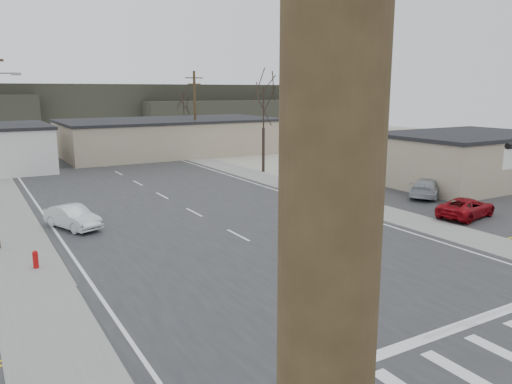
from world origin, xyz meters
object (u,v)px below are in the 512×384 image
(sedan_crossing, at_px, (73,217))
(car_far_b, at_px, (61,137))
(car_parked_silver, at_px, (428,188))
(car_parked_red, at_px, (466,208))
(car_parked_dark_a, at_px, (456,183))
(car_far_a, at_px, (81,155))
(fire_hydrant, at_px, (36,259))

(sedan_crossing, xyz_separation_m, car_far_b, (7.81, 50.98, 0.07))
(car_far_b, relative_size, car_parked_silver, 0.90)
(car_parked_red, bearing_deg, car_parked_dark_a, -57.82)
(sedan_crossing, height_order, car_far_a, car_far_a)
(sedan_crossing, height_order, car_parked_silver, car_parked_silver)
(car_far_b, height_order, car_parked_silver, car_far_b)
(car_far_a, xyz_separation_m, car_parked_silver, (18.29, -32.58, -0.04))
(car_parked_silver, bearing_deg, car_far_b, -12.84)
(sedan_crossing, relative_size, car_far_b, 0.94)
(car_far_a, xyz_separation_m, car_parked_dark_a, (21.09, -32.85, 0.06))
(fire_hydrant, relative_size, car_parked_red, 0.20)
(fire_hydrant, bearing_deg, car_far_b, 79.55)
(car_far_a, relative_size, car_parked_red, 1.11)
(car_far_a, height_order, car_parked_dark_a, car_parked_dark_a)
(fire_hydrant, height_order, sedan_crossing, sedan_crossing)
(car_far_a, bearing_deg, sedan_crossing, 58.85)
(car_parked_dark_a, height_order, car_parked_silver, car_parked_dark_a)
(car_far_a, height_order, car_parked_silver, car_far_a)
(car_far_b, height_order, car_parked_red, car_far_b)
(car_parked_dark_a, xyz_separation_m, car_parked_silver, (-2.80, 0.27, -0.10))
(car_far_a, bearing_deg, fire_hydrant, 56.63)
(car_far_a, height_order, car_parked_red, car_far_a)
(sedan_crossing, height_order, car_parked_dark_a, car_parked_dark_a)
(fire_hydrant, xyz_separation_m, car_far_a, (8.81, 34.32, 0.31))
(car_far_b, distance_m, car_parked_silver, 57.68)
(car_far_a, xyz_separation_m, car_far_b, (1.70, 22.66, 0.01))
(car_far_b, xyz_separation_m, car_parked_red, (13.79, -60.70, -0.12))
(car_far_b, bearing_deg, sedan_crossing, -120.08)
(fire_hydrant, height_order, car_far_b, car_far_b)
(car_far_a, bearing_deg, car_far_b, -113.25)
(fire_hydrant, distance_m, car_far_a, 35.43)
(car_parked_dark_a, bearing_deg, car_parked_silver, 101.74)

